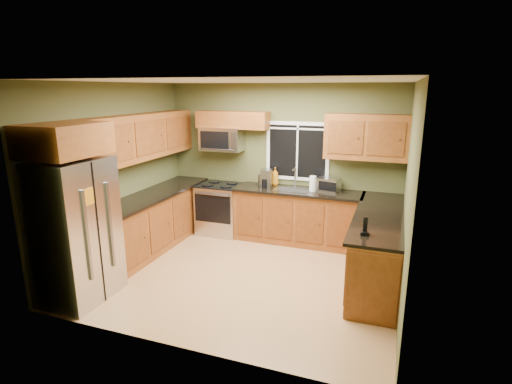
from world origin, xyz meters
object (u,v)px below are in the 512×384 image
Objects in this scene: kettle at (262,179)px; range at (220,208)px; coffee_maker at (266,179)px; soap_bottle_a at (275,176)px; soap_bottle_c at (263,182)px; refrigerator at (75,231)px; microwave at (222,139)px; cordless_phone at (365,230)px; soap_bottle_b at (318,183)px; toaster_oven at (329,185)px; paper_towel_roll at (313,184)px.

range is at bearing -171.59° from kettle.
coffee_maker is 0.23m from soap_bottle_a.
refrigerator is at bearing -117.57° from soap_bottle_c.
microwave is at bearing -174.50° from soap_bottle_a.
soap_bottle_c is at bearing 62.43° from refrigerator.
range is 2.96× the size of soap_bottle_a.
cordless_phone is (1.91, -1.90, -0.01)m from soap_bottle_c.
cordless_phone is at bearing -33.84° from range.
microwave is at bearing 172.67° from coffee_maker.
kettle is at bearing 138.75° from coffee_maker.
soap_bottle_b is (1.75, 0.09, -0.70)m from microwave.
coffee_maker reaches higher than toaster_oven.
toaster_oven is 0.23m from soap_bottle_b.
range is at bearing -172.50° from soap_bottle_b.
refrigerator is at bearing -103.34° from microwave.
soap_bottle_c is (0.80, -0.05, -0.71)m from microwave.
toaster_oven is 2.07m from cordless_phone.
coffee_maker is at bearing 1.54° from range.
toaster_oven reaches higher than soap_bottle_c.
range is at bearing -176.77° from toaster_oven.
soap_bottle_a is (0.98, 0.23, 0.63)m from range.
coffee_maker is at bearing 60.75° from refrigerator.
microwave is 1.17m from soap_bottle_a.
range is (0.69, 2.77, -0.43)m from refrigerator.
refrigerator is 3.68m from paper_towel_roll.
toaster_oven is at bearing -0.76° from microwave.
range is at bearing 146.16° from cordless_phone.
coffee_maker is 1.08× the size of paper_towel_roll.
kettle is (0.77, -0.02, -0.67)m from microwave.
soap_bottle_a is (0.10, 0.21, 0.02)m from coffee_maker.
coffee_maker is 0.90m from soap_bottle_b.
microwave reaches higher than range.
microwave reaches higher than soap_bottle_b.
soap_bottle_a is at bearing 13.25° from range.
microwave is at bearing -176.92° from soap_bottle_b.
range is 1.19m from soap_bottle_a.
microwave is 2.06m from toaster_oven.
soap_bottle_b is (-0.20, 0.12, -0.02)m from toaster_oven.
cordless_phone reaches higher than soap_bottle_b.
toaster_oven is 1.86× the size of cordless_phone.
toaster_oven reaches higher than cordless_phone.
soap_bottle_a is (-0.97, 0.12, 0.05)m from toaster_oven.
coffee_maker is (0.88, 0.02, 0.61)m from range.
kettle is (0.77, 0.11, 0.59)m from range.
coffee_maker is 1.73× the size of soap_bottle_b.
range is at bearing -166.75° from soap_bottle_a.
kettle is at bearing -1.64° from microwave.
paper_towel_roll is 0.90× the size of soap_bottle_a.
refrigerator reaches higher than cordless_phone.
refrigerator is at bearing -132.50° from toaster_oven.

